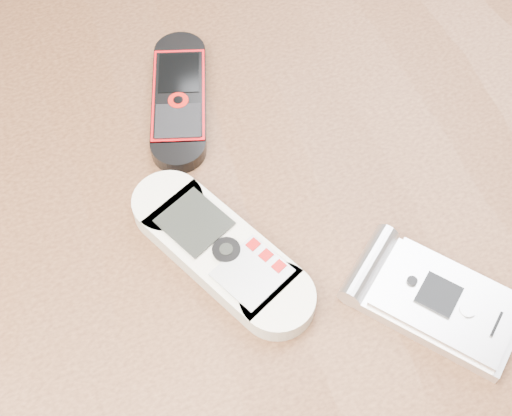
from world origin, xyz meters
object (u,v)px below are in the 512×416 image
(nokia_white, at_px, (221,251))
(motorola_razr, at_px, (441,302))
(table, at_px, (250,285))
(nokia_black_red, at_px, (179,98))

(nokia_white, bearing_deg, motorola_razr, -60.65)
(nokia_white, bearing_deg, table, 12.47)
(nokia_white, height_order, motorola_razr, same)
(nokia_white, distance_m, nokia_black_red, 0.14)
(nokia_white, xyz_separation_m, motorola_razr, (0.12, -0.09, 0.00))
(nokia_white, bearing_deg, nokia_black_red, 58.89)
(nokia_black_red, distance_m, motorola_razr, 0.25)
(table, xyz_separation_m, nokia_white, (-0.03, -0.02, 0.11))
(nokia_white, height_order, nokia_black_red, nokia_white)
(table, distance_m, nokia_black_red, 0.16)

